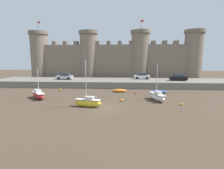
{
  "coord_description": "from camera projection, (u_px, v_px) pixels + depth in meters",
  "views": [
    {
      "loc": [
        2.88,
        -24.01,
        6.91
      ],
      "look_at": [
        0.96,
        5.52,
        2.5
      ],
      "focal_mm": 28.0,
      "sensor_mm": 36.0,
      "label": 1
    }
  ],
  "objects": [
    {
      "name": "sailboat_foreground_centre",
      "position": [
        88.0,
        102.0,
        25.12
      ],
      "size": [
        4.22,
        1.66,
        6.76
      ],
      "color": "yellow",
      "rests_on": "ground"
    },
    {
      "name": "rowboat_midflat_right",
      "position": [
        158.0,
        92.0,
        34.95
      ],
      "size": [
        3.55,
        1.32,
        0.64
      ],
      "color": "#234793",
      "rests_on": "ground"
    },
    {
      "name": "mooring_buoy_mid_mud",
      "position": [
        60.0,
        89.0,
        38.04
      ],
      "size": [
        0.45,
        0.45,
        0.45
      ],
      "primitive_type": "sphere",
      "color": "orange",
      "rests_on": "ground"
    },
    {
      "name": "ground_plane",
      "position": [
        103.0,
        107.0,
        24.9
      ],
      "size": [
        160.0,
        160.0,
        0.0
      ],
      "primitive_type": "plane",
      "color": "#4C3D2D"
    },
    {
      "name": "mooring_buoy_off_centre",
      "position": [
        181.0,
        104.0,
        25.9
      ],
      "size": [
        0.36,
        0.36,
        0.36
      ],
      "primitive_type": "sphere",
      "color": "orange",
      "rests_on": "ground"
    },
    {
      "name": "car_quay_centre_east",
      "position": [
        178.0,
        77.0,
        42.98
      ],
      "size": [
        4.17,
        2.01,
        1.62
      ],
      "color": "black",
      "rests_on": "quay_road"
    },
    {
      "name": "car_quay_east",
      "position": [
        142.0,
        76.0,
        46.25
      ],
      "size": [
        4.17,
        2.01,
        1.62
      ],
      "color": "silver",
      "rests_on": "quay_road"
    },
    {
      "name": "sailboat_foreground_right",
      "position": [
        157.0,
        97.0,
        28.9
      ],
      "size": [
        2.62,
        4.62,
        6.07
      ],
      "color": "silver",
      "rests_on": "ground"
    },
    {
      "name": "sailboat_midflat_centre",
      "position": [
        38.0,
        95.0,
        30.38
      ],
      "size": [
        4.11,
        4.41,
        5.31
      ],
      "color": "red",
      "rests_on": "ground"
    },
    {
      "name": "car_quay_centre_west",
      "position": [
        65.0,
        76.0,
        45.28
      ],
      "size": [
        4.17,
        2.01,
        1.62
      ],
      "color": "#B2B5B7",
      "rests_on": "quay_road"
    },
    {
      "name": "castle",
      "position": [
        114.0,
        59.0,
        54.04
      ],
      "size": [
        53.45,
        5.94,
        18.28
      ],
      "color": "#7A6B5B",
      "rests_on": "ground"
    },
    {
      "name": "mooring_buoy_near_channel",
      "position": [
        136.0,
        93.0,
        34.53
      ],
      "size": [
        0.38,
        0.38,
        0.38
      ],
      "primitive_type": "sphere",
      "color": "#E04C1E",
      "rests_on": "ground"
    },
    {
      "name": "mooring_buoy_near_shore",
      "position": [
        122.0,
        100.0,
        28.28
      ],
      "size": [
        0.46,
        0.46,
        0.46
      ],
      "primitive_type": "sphere",
      "color": "orange",
      "rests_on": "ground"
    },
    {
      "name": "quay_road",
      "position": [
        112.0,
        83.0,
        44.83
      ],
      "size": [
        59.51,
        10.0,
        1.53
      ],
      "primitive_type": "cube",
      "color": "slate",
      "rests_on": "ground"
    },
    {
      "name": "rowboat_near_channel_left",
      "position": [
        120.0,
        90.0,
        36.24
      ],
      "size": [
        2.92,
        1.15,
        0.67
      ],
      "color": "orange",
      "rests_on": "ground"
    }
  ]
}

